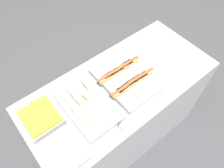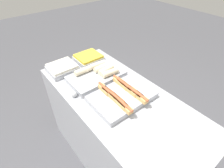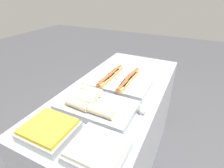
{
  "view_description": "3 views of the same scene",
  "coord_description": "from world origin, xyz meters",
  "views": [
    {
      "loc": [
        -0.68,
        -0.73,
        2.34
      ],
      "look_at": [
        -0.09,
        0.0,
        1.03
      ],
      "focal_mm": 35.0,
      "sensor_mm": 36.0,
      "label": 1
    },
    {
      "loc": [
        0.8,
        -0.71,
        1.94
      ],
      "look_at": [
        -0.09,
        0.0,
        1.03
      ],
      "focal_mm": 28.0,
      "sensor_mm": 36.0,
      "label": 2
    },
    {
      "loc": [
        -1.12,
        -0.5,
        1.66
      ],
      "look_at": [
        -0.09,
        0.0,
        1.03
      ],
      "focal_mm": 28.0,
      "sensor_mm": 36.0,
      "label": 3
    }
  ],
  "objects": [
    {
      "name": "serving_spoon_near",
      "position": [
        -0.25,
        -0.29,
        0.97
      ],
      "size": [
        0.25,
        0.05,
        0.05
      ],
      "color": "#B2B5BA",
      "rests_on": "counter"
    },
    {
      "name": "ground_plane",
      "position": [
        0.0,
        0.0,
        0.0
      ],
      "size": [
        12.0,
        12.0,
        0.0
      ],
      "primitive_type": "plane",
      "color": "#4C4C51"
    },
    {
      "name": "tray_side_front",
      "position": [
        -0.63,
        -0.19,
        0.98
      ],
      "size": [
        0.24,
        0.27,
        0.07
      ],
      "color": "#A8AAB2",
      "rests_on": "counter"
    },
    {
      "name": "counter",
      "position": [
        0.0,
        0.0,
        0.47
      ],
      "size": [
        1.59,
        0.73,
        0.95
      ],
      "color": "#A8AAB2",
      "rests_on": "ground_plane"
    },
    {
      "name": "tray_hotdogs",
      "position": [
        0.04,
        -0.0,
        0.99
      ],
      "size": [
        0.41,
        0.5,
        0.1
      ],
      "color": "#A8AAB2",
      "rests_on": "counter"
    },
    {
      "name": "tray_wraps",
      "position": [
        -0.33,
        0.01,
        0.99
      ],
      "size": [
        0.3,
        0.51,
        0.1
      ],
      "color": "#A8AAB2",
      "rests_on": "counter"
    },
    {
      "name": "tray_side_back",
      "position": [
        -0.63,
        0.11,
        0.98
      ],
      "size": [
        0.24,
        0.27,
        0.07
      ],
      "color": "#A8AAB2",
      "rests_on": "counter"
    }
  ]
}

